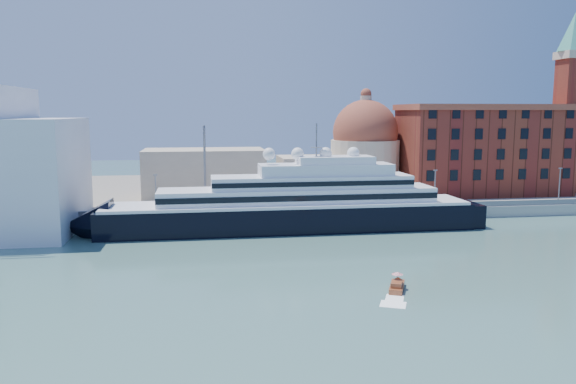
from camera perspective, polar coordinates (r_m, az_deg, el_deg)
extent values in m
plane|color=#365E5D|center=(90.38, 4.75, -6.77)|extent=(400.00, 400.00, 0.00)
cube|color=gray|center=(122.65, 1.04, -2.21)|extent=(180.00, 10.00, 2.50)
cube|color=slate|center=(162.74, -1.42, 0.24)|extent=(260.00, 72.00, 2.00)
cube|color=slate|center=(117.96, 1.42, -1.70)|extent=(180.00, 0.10, 1.20)
cube|color=black|center=(111.20, 0.01, -2.85)|extent=(72.97, 11.23, 6.08)
cone|color=black|center=(112.04, -19.80, -3.25)|extent=(9.35, 11.23, 11.23)
cube|color=black|center=(122.16, 17.19, -2.31)|extent=(5.61, 10.29, 5.61)
cube|color=white|center=(110.63, 0.01, -1.18)|extent=(71.09, 11.41, 0.56)
cube|color=white|center=(110.67, 0.97, -0.30)|extent=(54.26, 9.35, 2.81)
cube|color=black|center=(106.11, 1.39, -0.66)|extent=(54.26, 0.15, 1.12)
cube|color=white|center=(110.83, 2.40, 1.08)|extent=(39.29, 8.42, 2.43)
cube|color=white|center=(111.15, 3.83, 2.30)|extent=(26.19, 7.48, 2.25)
cube|color=white|center=(111.40, 4.78, 3.27)|extent=(14.97, 6.55, 1.50)
cylinder|color=slate|center=(110.32, 2.90, 5.28)|extent=(0.28, 0.28, 6.55)
sphere|color=white|center=(108.97, -1.94, 3.87)|extent=(2.43, 2.43, 2.43)
sphere|color=white|center=(109.78, 0.98, 3.91)|extent=(2.43, 2.43, 2.43)
sphere|color=white|center=(110.87, 3.84, 3.93)|extent=(2.43, 2.43, 2.43)
sphere|color=white|center=(112.23, 6.65, 3.95)|extent=(2.43, 2.43, 2.43)
cube|color=white|center=(108.78, -15.12, -4.13)|extent=(13.60, 5.92, 1.76)
cube|color=white|center=(108.53, -13.99, -3.35)|extent=(4.68, 3.25, 1.32)
cube|color=brown|center=(76.11, 11.00, -9.51)|extent=(3.63, 5.37, 0.85)
cube|color=brown|center=(75.08, 10.97, -9.18)|extent=(2.11, 2.50, 0.68)
cylinder|color=slate|center=(76.21, 11.04, -8.65)|extent=(0.05, 0.05, 1.36)
cone|color=red|center=(75.99, 11.06, -8.10)|extent=(1.54, 1.54, 0.34)
cube|color=maroon|center=(155.32, 19.16, 3.88)|extent=(42.00, 18.00, 22.00)
cube|color=brown|center=(155.01, 19.36, 8.12)|extent=(43.00, 19.00, 1.50)
cube|color=maroon|center=(167.63, 26.57, 5.98)|extent=(6.00, 6.00, 35.00)
cube|color=beige|center=(168.26, 26.98, 12.28)|extent=(7.00, 7.00, 2.00)
cone|color=teal|center=(168.90, 27.11, 14.30)|extent=(8.40, 8.40, 10.00)
cylinder|color=beige|center=(149.80, 7.80, 2.58)|extent=(18.00, 18.00, 14.00)
sphere|color=brown|center=(149.23, 7.86, 6.02)|extent=(17.00, 17.00, 17.00)
cylinder|color=beige|center=(149.17, 7.92, 9.09)|extent=(3.00, 3.00, 3.00)
cube|color=beige|center=(144.69, 2.68, 1.66)|extent=(18.00, 14.00, 10.00)
cube|color=beige|center=(143.70, -8.49, 1.93)|extent=(30.00, 16.00, 12.00)
cylinder|color=slate|center=(117.46, -13.27, -0.28)|extent=(0.24, 0.24, 8.00)
cube|color=slate|center=(116.95, -13.33, 1.71)|extent=(0.80, 0.30, 0.25)
cylinder|color=slate|center=(118.90, 1.30, 0.03)|extent=(0.24, 0.24, 8.00)
cube|color=slate|center=(118.39, 1.30, 2.00)|extent=(0.80, 0.30, 0.25)
cylinder|color=slate|center=(127.58, 14.68, 0.32)|extent=(0.24, 0.24, 8.00)
cube|color=slate|center=(127.11, 14.75, 2.15)|extent=(0.80, 0.30, 0.25)
cylinder|color=slate|center=(142.18, 25.85, 0.54)|extent=(0.24, 0.24, 8.00)
cube|color=slate|center=(141.76, 25.95, 2.19)|extent=(0.80, 0.30, 0.25)
cylinder|color=slate|center=(118.48, -8.44, 2.35)|extent=(0.50, 0.50, 18.00)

